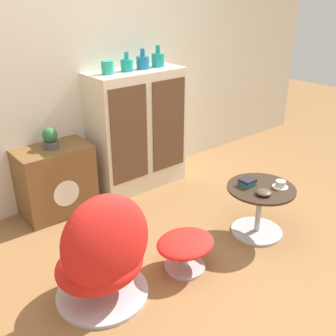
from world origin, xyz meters
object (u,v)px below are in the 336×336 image
object	(u,v)px
ottoman	(185,246)
book_stack	(247,182)
teacup	(280,185)
egg_chair	(103,255)
potted_plant	(50,138)
tv_console	(56,181)
vase_rightmost	(158,59)
bowl	(264,193)
vase_inner_left	(127,65)
coffee_table	(259,206)
vase_inner_right	(143,62)
sideboard	(137,130)
vase_leftmost	(108,67)

from	to	relation	value
ottoman	book_stack	world-z (taller)	book_stack
teacup	egg_chair	bearing A→B (deg)	171.24
ottoman	potted_plant	distance (m)	1.43
tv_console	potted_plant	world-z (taller)	potted_plant
tv_console	book_stack	world-z (taller)	tv_console
vase_rightmost	bowl	xyz separation A→B (m)	(-0.12, -1.41, -0.78)
egg_chair	vase_rightmost	distance (m)	2.01
vase_rightmost	vase_inner_left	bearing A→B (deg)	180.00
ottoman	book_stack	xyz separation A→B (m)	(0.69, 0.05, 0.25)
book_stack	tv_console	bearing A→B (deg)	129.58
coffee_table	book_stack	world-z (taller)	book_stack
egg_chair	book_stack	distance (m)	1.28
teacup	bowl	size ratio (longest dim) A/B	1.06
ottoman	teacup	xyz separation A→B (m)	(0.86, -0.13, 0.25)
teacup	book_stack	size ratio (longest dim) A/B	1.02
book_stack	coffee_table	bearing A→B (deg)	-58.10
egg_chair	vase_rightmost	bearing A→B (deg)	40.88
book_stack	teacup	bearing A→B (deg)	-47.25
egg_chair	vase_inner_right	distance (m)	1.90
coffee_table	sideboard	bearing A→B (deg)	99.77
vase_inner_right	teacup	bearing A→B (deg)	-79.94
coffee_table	teacup	xyz separation A→B (m)	(0.11, -0.09, 0.19)
potted_plant	egg_chair	bearing A→B (deg)	-101.77
potted_plant	vase_inner_left	bearing A→B (deg)	-1.09
vase_inner_right	bowl	size ratio (longest dim) A/B	1.55
tv_console	vase_inner_right	size ratio (longest dim) A/B	3.42
sideboard	vase_leftmost	size ratio (longest dim) A/B	10.18
egg_chair	ottoman	bearing A→B (deg)	-8.84
egg_chair	teacup	distance (m)	1.47
egg_chair	teacup	xyz separation A→B (m)	(1.45, -0.22, 0.09)
ottoman	bowl	distance (m)	0.72
tv_console	egg_chair	distance (m)	1.23
tv_console	potted_plant	size ratio (longest dim) A/B	3.52
book_stack	bowl	size ratio (longest dim) A/B	1.04
sideboard	potted_plant	bearing A→B (deg)	178.76
vase_leftmost	sideboard	bearing A→B (deg)	-0.79
potted_plant	book_stack	size ratio (longest dim) A/B	1.46
book_stack	potted_plant	bearing A→B (deg)	129.59
vase_leftmost	teacup	world-z (taller)	vase_leftmost
vase_inner_left	teacup	distance (m)	1.66
sideboard	coffee_table	bearing A→B (deg)	-80.23
vase_inner_left	book_stack	world-z (taller)	vase_inner_left
coffee_table	vase_rightmost	bearing A→B (deg)	88.37
sideboard	egg_chair	bearing A→B (deg)	-133.11
egg_chair	teacup	size ratio (longest dim) A/B	6.31
coffee_table	vase_rightmost	size ratio (longest dim) A/B	2.70
vase_inner_right	potted_plant	size ratio (longest dim) A/B	1.03
vase_rightmost	tv_console	bearing A→B (deg)	179.29
vase_inner_left	book_stack	distance (m)	1.47
vase_inner_left	vase_rightmost	xyz separation A→B (m)	(0.35, 0.00, 0.01)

